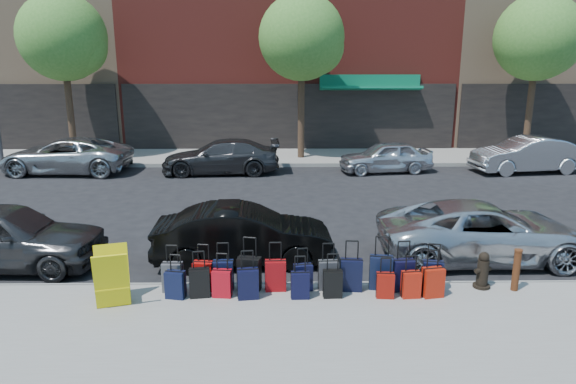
{
  "coord_description": "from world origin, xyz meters",
  "views": [
    {
      "loc": [
        -0.42,
        -14.09,
        4.51
      ],
      "look_at": [
        -0.25,
        -1.5,
        1.29
      ],
      "focal_mm": 32.0,
      "sensor_mm": 36.0,
      "label": 1
    }
  ],
  "objects_px": {
    "display_rack": "(112,278)",
    "car_far_2": "(385,157)",
    "car_far_1": "(221,157)",
    "fire_hydrant": "(483,271)",
    "tree_left": "(66,40)",
    "car_far_3": "(527,155)",
    "car_near_2": "(484,231)",
    "car_near_1": "(244,235)",
    "car_far_0": "(66,156)",
    "tree_right": "(541,40)",
    "car_near_0": "(3,236)",
    "bollard": "(516,269)",
    "suitcase_front_5": "(303,277)",
    "tree_center": "(305,40)"
  },
  "relations": [
    {
      "from": "tree_center",
      "to": "car_near_2",
      "type": "distance_m",
      "value": 13.72
    },
    {
      "from": "suitcase_front_5",
      "to": "car_near_0",
      "type": "xyz_separation_m",
      "value": [
        -6.59,
        1.58,
        0.33
      ]
    },
    {
      "from": "fire_hydrant",
      "to": "display_rack",
      "type": "relative_size",
      "value": 0.69
    },
    {
      "from": "bollard",
      "to": "car_far_1",
      "type": "xyz_separation_m",
      "value": [
        -7.04,
        11.58,
        0.11
      ]
    },
    {
      "from": "tree_left",
      "to": "car_near_2",
      "type": "distance_m",
      "value": 19.36
    },
    {
      "from": "bollard",
      "to": "car_far_2",
      "type": "height_order",
      "value": "car_far_2"
    },
    {
      "from": "tree_right",
      "to": "car_far_1",
      "type": "distance_m",
      "value": 15.08
    },
    {
      "from": "tree_left",
      "to": "car_far_3",
      "type": "xyz_separation_m",
      "value": [
        19.61,
        -2.8,
        -4.67
      ]
    },
    {
      "from": "car_far_2",
      "to": "car_far_3",
      "type": "bearing_deg",
      "value": 81.09
    },
    {
      "from": "tree_left",
      "to": "display_rack",
      "type": "height_order",
      "value": "tree_left"
    },
    {
      "from": "tree_left",
      "to": "car_far_3",
      "type": "bearing_deg",
      "value": -8.12
    },
    {
      "from": "tree_right",
      "to": "suitcase_front_5",
      "type": "xyz_separation_m",
      "value": [
        -11.15,
        -14.32,
        -4.99
      ]
    },
    {
      "from": "car_near_1",
      "to": "car_far_3",
      "type": "xyz_separation_m",
      "value": [
        11.04,
        9.72,
        0.07
      ]
    },
    {
      "from": "tree_right",
      "to": "tree_left",
      "type": "bearing_deg",
      "value": 180.0
    },
    {
      "from": "fire_hydrant",
      "to": "car_far_3",
      "type": "bearing_deg",
      "value": 37.64
    },
    {
      "from": "fire_hydrant",
      "to": "car_far_1",
      "type": "xyz_separation_m",
      "value": [
        -6.45,
        11.44,
        0.2
      ]
    },
    {
      "from": "car_near_2",
      "to": "car_far_2",
      "type": "xyz_separation_m",
      "value": [
        -0.38,
        9.66,
        -0.02
      ]
    },
    {
      "from": "bollard",
      "to": "display_rack",
      "type": "bearing_deg",
      "value": -176.2
    },
    {
      "from": "display_rack",
      "to": "car_far_2",
      "type": "xyz_separation_m",
      "value": [
        7.42,
        12.21,
        -0.03
      ]
    },
    {
      "from": "display_rack",
      "to": "car_far_3",
      "type": "height_order",
      "value": "car_far_3"
    },
    {
      "from": "car_near_1",
      "to": "car_far_1",
      "type": "relative_size",
      "value": 0.85
    },
    {
      "from": "tree_left",
      "to": "car_near_0",
      "type": "height_order",
      "value": "tree_left"
    },
    {
      "from": "display_rack",
      "to": "car_near_1",
      "type": "distance_m",
      "value": 3.26
    },
    {
      "from": "tree_left",
      "to": "car_far_0",
      "type": "height_order",
      "value": "tree_left"
    },
    {
      "from": "tree_right",
      "to": "suitcase_front_5",
      "type": "height_order",
      "value": "tree_right"
    },
    {
      "from": "car_far_1",
      "to": "fire_hydrant",
      "type": "bearing_deg",
      "value": 26.73
    },
    {
      "from": "tree_center",
      "to": "fire_hydrant",
      "type": "distance_m",
      "value": 15.35
    },
    {
      "from": "bollard",
      "to": "car_far_0",
      "type": "height_order",
      "value": "car_far_0"
    },
    {
      "from": "tree_left",
      "to": "tree_center",
      "type": "distance_m",
      "value": 10.5
    },
    {
      "from": "tree_right",
      "to": "car_far_0",
      "type": "xyz_separation_m",
      "value": [
        -20.45,
        -2.65,
        -4.68
      ]
    },
    {
      "from": "fire_hydrant",
      "to": "car_near_2",
      "type": "distance_m",
      "value": 2.04
    },
    {
      "from": "display_rack",
      "to": "bollard",
      "type": "bearing_deg",
      "value": -12.35
    },
    {
      "from": "display_rack",
      "to": "car_far_0",
      "type": "height_order",
      "value": "car_far_0"
    },
    {
      "from": "suitcase_front_5",
      "to": "car_far_0",
      "type": "xyz_separation_m",
      "value": [
        -9.3,
        11.67,
        0.31
      ]
    },
    {
      "from": "tree_left",
      "to": "tree_center",
      "type": "xyz_separation_m",
      "value": [
        10.5,
        0.0,
        0.0
      ]
    },
    {
      "from": "car_near_0",
      "to": "bollard",
      "type": "bearing_deg",
      "value": -96.85
    },
    {
      "from": "car_near_0",
      "to": "car_far_2",
      "type": "xyz_separation_m",
      "value": [
        10.5,
        10.06,
        -0.09
      ]
    },
    {
      "from": "car_near_1",
      "to": "car_far_3",
      "type": "height_order",
      "value": "car_far_3"
    },
    {
      "from": "car_far_1",
      "to": "car_far_3",
      "type": "relative_size",
      "value": 1.06
    },
    {
      "from": "fire_hydrant",
      "to": "car_near_2",
      "type": "height_order",
      "value": "car_near_2"
    },
    {
      "from": "bollard",
      "to": "fire_hydrant",
      "type": "bearing_deg",
      "value": 166.7
    },
    {
      "from": "bollard",
      "to": "display_rack",
      "type": "xyz_separation_m",
      "value": [
        -7.65,
        -0.51,
        0.1
      ]
    },
    {
      "from": "suitcase_front_5",
      "to": "car_far_1",
      "type": "xyz_separation_m",
      "value": [
        -2.9,
        11.51,
        0.28
      ]
    },
    {
      "from": "car_near_1",
      "to": "car_far_0",
      "type": "height_order",
      "value": "car_far_0"
    },
    {
      "from": "fire_hydrant",
      "to": "bollard",
      "type": "bearing_deg",
      "value": -37.18
    },
    {
      "from": "tree_right",
      "to": "fire_hydrant",
      "type": "distance_m",
      "value": 16.88
    },
    {
      "from": "tree_center",
      "to": "car_near_0",
      "type": "bearing_deg",
      "value": -119.6
    },
    {
      "from": "tree_center",
      "to": "bollard",
      "type": "distance_m",
      "value": 15.57
    },
    {
      "from": "car_near_0",
      "to": "car_far_0",
      "type": "distance_m",
      "value": 10.45
    },
    {
      "from": "bollard",
      "to": "car_far_3",
      "type": "bearing_deg",
      "value": 64.14
    }
  ]
}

